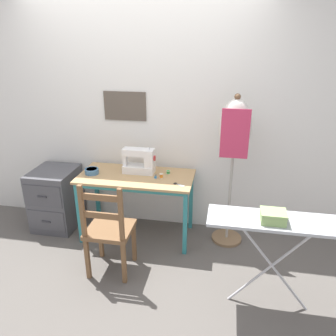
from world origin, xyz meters
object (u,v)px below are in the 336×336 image
Objects in this scene: fabric_bowl at (92,171)px; scissors at (177,184)px; dress_form at (234,138)px; thread_spool_far_edge at (168,172)px; storage_box at (273,217)px; filing_cabinet at (56,198)px; wooden_chair at (109,231)px; thread_spool_near_machine at (156,177)px; thread_spool_mid_table at (161,176)px; ironing_board at (278,226)px; sewing_machine at (140,162)px.

fabric_bowl is 1.17× the size of scissors.
thread_spool_far_edge is at bearing 177.40° from dress_form.
storage_box is at bearing -24.82° from fabric_bowl.
scissors is 0.08× the size of dress_form.
thread_spool_far_edge is 1.34m from filing_cabinet.
dress_form reaches higher than wooden_chair.
storage_box is (1.35, -0.20, 0.40)m from wooden_chair.
thread_spool_mid_table is at bearing 25.30° from thread_spool_near_machine.
thread_spool_mid_table is 1.01× the size of thread_spool_far_edge.
thread_spool_near_machine is at bearing 145.05° from ironing_board.
storage_box reaches higher than thread_spool_near_machine.
scissors is at bearing -35.02° from thread_spool_mid_table.
wooden_chair is (-0.41, -0.74, -0.29)m from thread_spool_far_edge.
wooden_chair is at bearing 173.13° from ironing_board.
filing_cabinet is (-0.88, 0.67, -0.10)m from wooden_chair.
sewing_machine is 0.83m from wooden_chair.
sewing_machine is 1.56m from ironing_board.
storage_box is (0.81, -0.70, 0.13)m from scissors.
thread_spool_near_machine is (0.68, -0.00, -0.01)m from fabric_bowl.
wooden_chair reaches higher than thread_spool_mid_table.
thread_spool_far_edge is (0.79, 0.14, -0.01)m from fabric_bowl.
fabric_bowl is 0.77m from wooden_chair.
dress_form reaches higher than ironing_board.
sewing_machine is 0.37× the size of wooden_chair.
wooden_chair is at bearing -119.76° from thread_spool_mid_table.
filing_cabinet is (-1.42, 0.18, -0.38)m from scissors.
scissors is (0.43, -0.23, -0.12)m from sewing_machine.
ironing_board is at bearing -34.66° from sewing_machine.
storage_box is at bearing -39.70° from thread_spool_mid_table.
fabric_bowl reaches higher than thread_spool_far_edge.
fabric_bowl is at bearing -175.51° from dress_form.
wooden_chair is at bearing -99.07° from sewing_machine.
wooden_chair is at bearing -116.84° from thread_spool_near_machine.
ironing_board reaches higher than fabric_bowl.
sewing_machine is at bearing 145.34° from ironing_board.
sewing_machine reaches higher than scissors.
thread_spool_near_machine is at bearing 63.16° from wooden_chair.
sewing_machine is 0.25m from thread_spool_near_machine.
scissors is 1.08m from ironing_board.
fabric_bowl is 0.64m from filing_cabinet.
ironing_board is 5.65× the size of storage_box.
thread_spool_mid_table is at bearing -112.91° from thread_spool_far_edge.
thread_spool_far_edge is at bearing 54.13° from thread_spool_near_machine.
scissors is at bearing -61.19° from thread_spool_far_edge.
fabric_bowl is 0.93m from scissors.
storage_box is (1.05, -0.80, 0.11)m from thread_spool_near_machine.
thread_spool_far_edge is at bearing 4.33° from sewing_machine.
storage_box is at bearing -72.12° from dress_form.
storage_box is at bearing -21.44° from filing_cabinet.
thread_spool_near_machine is at bearing 142.64° from storage_box.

